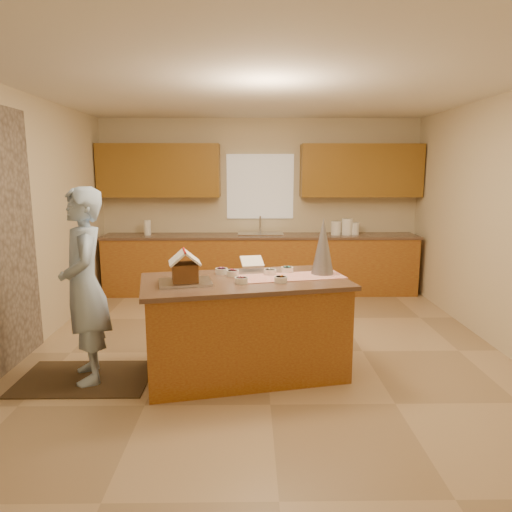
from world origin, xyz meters
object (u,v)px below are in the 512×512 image
island_base (245,329)px  gingerbread_house (185,269)px  tinsel_tree (323,246)px  boy (84,286)px

island_base → gingerbread_house: gingerbread_house is taller
island_base → tinsel_tree: (0.75, 0.21, 0.75)m
tinsel_tree → gingerbread_house: 1.33m
island_base → tinsel_tree: 1.08m
boy → tinsel_tree: bearing=75.9°
island_base → gingerbread_house: size_ratio=5.46×
tinsel_tree → gingerbread_house: (-1.27, -0.37, -0.14)m
boy → island_base: bearing=72.2°
gingerbread_house → island_base: bearing=17.0°
island_base → boy: size_ratio=1.02×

